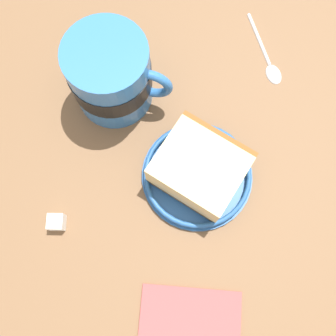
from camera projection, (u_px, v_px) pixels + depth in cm
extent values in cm
cube|color=brown|center=(166.00, 153.00, 52.08)|extent=(110.08, 110.08, 2.40)
cylinder|color=#26599E|center=(197.00, 175.00, 49.57)|extent=(13.88, 13.88, 0.95)
torus|color=#26599E|center=(197.00, 174.00, 48.82)|extent=(13.37, 13.37, 0.60)
cube|color=brown|center=(197.00, 174.00, 48.82)|extent=(11.66, 10.46, 0.60)
cube|color=beige|center=(199.00, 169.00, 46.50)|extent=(11.66, 10.46, 4.22)
cube|color=brown|center=(218.00, 139.00, 47.44)|extent=(9.64, 3.22, 4.22)
cylinder|color=#3372BF|center=(110.00, 75.00, 47.98)|extent=(9.94, 9.94, 10.30)
cylinder|color=black|center=(110.00, 74.00, 47.76)|extent=(10.14, 10.14, 3.27)
cylinder|color=black|center=(106.00, 60.00, 44.65)|extent=(8.75, 8.75, 0.40)
torus|color=#3372BF|center=(150.00, 84.00, 47.69)|extent=(5.70, 1.46, 5.64)
ellipsoid|color=silver|center=(274.00, 73.00, 53.30)|extent=(3.34, 3.61, 0.80)
cylinder|color=silver|center=(259.00, 38.00, 54.84)|extent=(5.09, 7.20, 0.50)
cube|color=#B24C4C|center=(190.00, 331.00, 45.06)|extent=(13.37, 11.74, 0.60)
cube|color=white|center=(56.00, 222.00, 47.60)|extent=(2.35, 2.35, 1.90)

